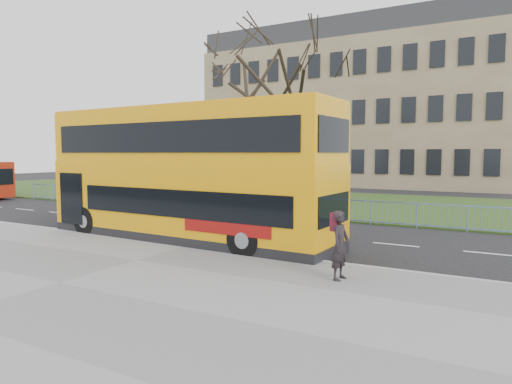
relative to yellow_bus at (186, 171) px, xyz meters
The scene contains 9 objects.
ground 2.81m from the yellow_bus, 28.73° to the left, with size 120.00×120.00×0.00m, color black.
pavement 6.80m from the yellow_bus, 81.44° to the right, with size 80.00×10.50×0.12m, color slate.
kerb 2.89m from the yellow_bus, 47.80° to the right, with size 80.00×0.20×0.14m, color gray.
grass_verge 15.06m from the yellow_bus, 86.37° to the left, with size 80.00×15.40×0.08m, color #233B15.
guard_railing 7.46m from the yellow_bus, 82.48° to the left, with size 40.00×0.12×1.10m, color #6C8BC1, non-canonical shape.
bare_tree 11.31m from the yellow_bus, 101.09° to the left, with size 8.59×8.59×12.28m, color black, non-canonical shape.
civic_building 36.02m from the yellow_bus, 96.52° to the left, with size 30.00×15.00×14.00m, color #7E6B50.
yellow_bus is the anchor object (origin of this frame).
pedestrian 7.47m from the yellow_bus, 21.45° to the right, with size 0.62×0.41×1.71m, color black.
Camera 1 is at (9.41, -13.87, 3.24)m, focal length 32.00 mm.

